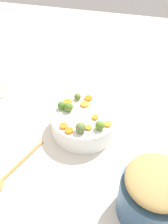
# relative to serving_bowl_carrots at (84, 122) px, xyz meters

# --- Properties ---
(tabletop) EXTENTS (2.40, 2.40, 0.02)m
(tabletop) POSITION_rel_serving_bowl_carrots_xyz_m (-0.00, 0.03, -0.06)
(tabletop) COLOR silver
(tabletop) RESTS_ON ground
(serving_bowl_carrots) EXTENTS (0.27, 0.27, 0.09)m
(serving_bowl_carrots) POSITION_rel_serving_bowl_carrots_xyz_m (0.00, 0.00, 0.00)
(serving_bowl_carrots) COLOR white
(serving_bowl_carrots) RESTS_ON tabletop
(metal_pot) EXTENTS (0.20, 0.20, 0.15)m
(metal_pot) POSITION_rel_serving_bowl_carrots_xyz_m (-0.29, -0.28, 0.03)
(metal_pot) COLOR #325373
(metal_pot) RESTS_ON tabletop
(stuffing_mound) EXTENTS (0.19, 0.19, 0.05)m
(stuffing_mound) POSITION_rel_serving_bowl_carrots_xyz_m (-0.29, -0.28, 0.13)
(stuffing_mound) COLOR tan
(stuffing_mound) RESTS_ON metal_pot
(carrot_slice_0) EXTENTS (0.03, 0.03, 0.01)m
(carrot_slice_0) POSITION_rel_serving_bowl_carrots_xyz_m (-0.01, -0.05, 0.05)
(carrot_slice_0) COLOR orange
(carrot_slice_0) RESTS_ON serving_bowl_carrots
(carrot_slice_1) EXTENTS (0.04, 0.04, 0.01)m
(carrot_slice_1) POSITION_rel_serving_bowl_carrots_xyz_m (0.09, 0.00, 0.05)
(carrot_slice_1) COLOR orange
(carrot_slice_1) RESTS_ON serving_bowl_carrots
(carrot_slice_2) EXTENTS (0.04, 0.04, 0.01)m
(carrot_slice_2) POSITION_rel_serving_bowl_carrots_xyz_m (-0.10, 0.03, 0.05)
(carrot_slice_2) COLOR orange
(carrot_slice_2) RESTS_ON serving_bowl_carrots
(carrot_slice_3) EXTENTS (0.03, 0.03, 0.01)m
(carrot_slice_3) POSITION_rel_serving_bowl_carrots_xyz_m (-0.04, -0.10, 0.05)
(carrot_slice_3) COLOR orange
(carrot_slice_3) RESTS_ON serving_bowl_carrots
(carrot_slice_4) EXTENTS (0.05, 0.05, 0.01)m
(carrot_slice_4) POSITION_rel_serving_bowl_carrots_xyz_m (0.05, 0.01, 0.05)
(carrot_slice_4) COLOR orange
(carrot_slice_4) RESTS_ON serving_bowl_carrots
(carrot_slice_5) EXTENTS (0.05, 0.05, 0.01)m
(carrot_slice_5) POSITION_rel_serving_bowl_carrots_xyz_m (0.05, 0.08, 0.05)
(carrot_slice_5) COLOR orange
(carrot_slice_5) RESTS_ON serving_bowl_carrots
(carrot_slice_6) EXTENTS (0.04, 0.04, 0.01)m
(carrot_slice_6) POSITION_rel_serving_bowl_carrots_xyz_m (-0.09, 0.06, 0.05)
(carrot_slice_6) COLOR orange
(carrot_slice_6) RESTS_ON serving_bowl_carrots
(carrot_slice_7) EXTENTS (0.03, 0.03, 0.01)m
(carrot_slice_7) POSITION_rel_serving_bowl_carrots_xyz_m (-0.07, -0.04, 0.05)
(carrot_slice_7) COLOR orange
(carrot_slice_7) RESTS_ON serving_bowl_carrots
(brussels_sprout_0) EXTENTS (0.04, 0.04, 0.04)m
(brussels_sprout_0) POSITION_rel_serving_bowl_carrots_xyz_m (-0.06, -0.08, 0.06)
(brussels_sprout_0) COLOR #5B8427
(brussels_sprout_0) RESTS_ON serving_bowl_carrots
(brussels_sprout_1) EXTENTS (0.03, 0.03, 0.03)m
(brussels_sprout_1) POSITION_rel_serving_bowl_carrots_xyz_m (0.01, 0.09, 0.06)
(brussels_sprout_1) COLOR #477525
(brussels_sprout_1) RESTS_ON serving_bowl_carrots
(brussels_sprout_2) EXTENTS (0.04, 0.04, 0.04)m
(brussels_sprout_2) POSITION_rel_serving_bowl_carrots_xyz_m (0.01, 0.06, 0.06)
(brussels_sprout_2) COLOR #507B24
(brussels_sprout_2) RESTS_ON serving_bowl_carrots
(brussels_sprout_3) EXTENTS (0.04, 0.04, 0.04)m
(brussels_sprout_3) POSITION_rel_serving_bowl_carrots_xyz_m (-0.09, -0.01, 0.07)
(brussels_sprout_3) COLOR olive
(brussels_sprout_3) RESTS_ON serving_bowl_carrots
(brussels_sprout_4) EXTENTS (0.03, 0.03, 0.03)m
(brussels_sprout_4) POSITION_rel_serving_bowl_carrots_xyz_m (0.08, 0.05, 0.06)
(brussels_sprout_4) COLOR #5C752C
(brussels_sprout_4) RESTS_ON serving_bowl_carrots
(wooden_spoon) EXTENTS (0.28, 0.14, 0.01)m
(wooden_spoon) POSITION_rel_serving_bowl_carrots_xyz_m (-0.30, 0.22, -0.04)
(wooden_spoon) COLOR #AD7C41
(wooden_spoon) RESTS_ON tabletop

